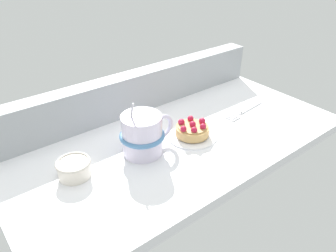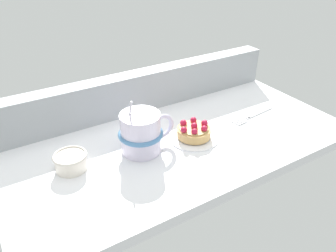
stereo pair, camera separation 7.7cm
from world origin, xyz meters
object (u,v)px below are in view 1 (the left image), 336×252
object	(u,v)px
raspberry_tart	(192,129)
sugar_bowl	(74,168)
dessert_plate	(192,135)
coffee_mug	(142,134)
dessert_fork	(245,111)

from	to	relation	value
raspberry_tart	sugar_bowl	distance (cm)	29.87
sugar_bowl	dessert_plate	bearing A→B (deg)	-7.22
sugar_bowl	coffee_mug	bearing A→B (deg)	-5.18
raspberry_tart	dessert_fork	distance (cm)	20.69
coffee_mug	dessert_fork	bearing A→B (deg)	-3.15
raspberry_tart	sugar_bowl	bearing A→B (deg)	172.79
sugar_bowl	raspberry_tart	bearing A→B (deg)	-7.21
dessert_fork	raspberry_tart	bearing A→B (deg)	-178.89
raspberry_tart	dessert_plate	bearing A→B (deg)	-146.33
dessert_plate	raspberry_tart	world-z (taller)	raspberry_tart
coffee_mug	dessert_fork	xyz separation A→B (cm)	(33.95, -1.87, -4.51)
raspberry_tart	coffee_mug	xyz separation A→B (cm)	(-13.35, 2.27, 2.73)
dessert_plate	sugar_bowl	distance (cm)	29.90
raspberry_tart	dessert_fork	xyz separation A→B (cm)	(20.61, 0.40, -1.78)
raspberry_tart	sugar_bowl	world-z (taller)	raspberry_tart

